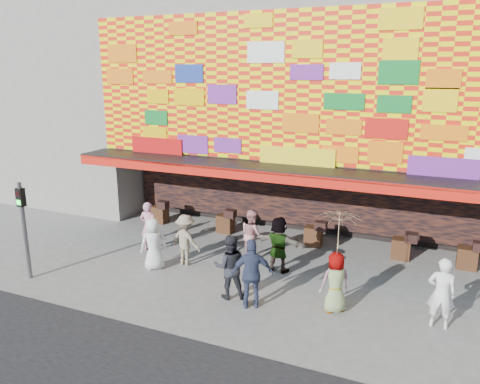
% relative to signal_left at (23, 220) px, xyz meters
% --- Properties ---
extents(ground, '(90.00, 90.00, 0.00)m').
position_rel_signal_left_xyz_m(ground, '(6.20, 1.50, -1.86)').
color(ground, slate).
rests_on(ground, ground).
extents(shop_building, '(15.20, 9.40, 10.00)m').
position_rel_signal_left_xyz_m(shop_building, '(6.20, 9.68, 3.37)').
color(shop_building, gray).
rests_on(shop_building, ground).
extents(neighbor_left, '(11.00, 8.00, 12.00)m').
position_rel_signal_left_xyz_m(neighbor_left, '(-6.80, 9.50, 4.14)').
color(neighbor_left, gray).
rests_on(neighbor_left, ground).
extents(signal_left, '(0.22, 0.20, 3.00)m').
position_rel_signal_left_xyz_m(signal_left, '(0.00, 0.00, 0.00)').
color(signal_left, '#59595B').
rests_on(signal_left, ground).
extents(ped_a, '(0.98, 0.93, 1.68)m').
position_rel_signal_left_xyz_m(ped_a, '(3.09, 2.10, -1.02)').
color(ped_a, silver).
rests_on(ped_a, ground).
extents(ped_b, '(0.68, 0.47, 1.77)m').
position_rel_signal_left_xyz_m(ped_b, '(2.07, 3.32, -0.97)').
color(ped_b, '#CC849C').
rests_on(ped_b, ground).
extents(ped_c, '(1.10, 1.01, 1.84)m').
position_rel_signal_left_xyz_m(ped_c, '(6.10, 1.32, -0.94)').
color(ped_c, '#222328').
rests_on(ped_c, ground).
extents(ped_d, '(1.18, 0.81, 1.69)m').
position_rel_signal_left_xyz_m(ped_d, '(3.85, 2.79, -1.02)').
color(ped_d, gray).
rests_on(ped_d, ground).
extents(ped_e, '(1.21, 0.93, 1.92)m').
position_rel_signal_left_xyz_m(ped_e, '(6.87, 1.04, -0.90)').
color(ped_e, '#353E5D').
rests_on(ped_e, ground).
extents(ped_f, '(1.69, 0.65, 1.78)m').
position_rel_signal_left_xyz_m(ped_f, '(6.76, 3.51, -0.97)').
color(ped_f, gray).
rests_on(ped_f, ground).
extents(ped_g, '(0.95, 0.88, 1.63)m').
position_rel_signal_left_xyz_m(ped_g, '(8.93, 1.71, -1.04)').
color(ped_g, gray).
rests_on(ped_g, ground).
extents(ped_h, '(0.68, 0.46, 1.82)m').
position_rel_signal_left_xyz_m(ped_h, '(11.46, 1.96, -0.95)').
color(ped_h, white).
rests_on(ped_h, ground).
extents(ped_i, '(1.04, 1.04, 1.70)m').
position_rel_signal_left_xyz_m(ped_i, '(5.62, 4.12, -1.01)').
color(ped_i, tan).
rests_on(ped_i, ground).
extents(parasol, '(1.34, 1.35, 2.00)m').
position_rel_signal_left_xyz_m(parasol, '(8.93, 1.71, 0.36)').
color(parasol, '#D7BE88').
rests_on(parasol, ground).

